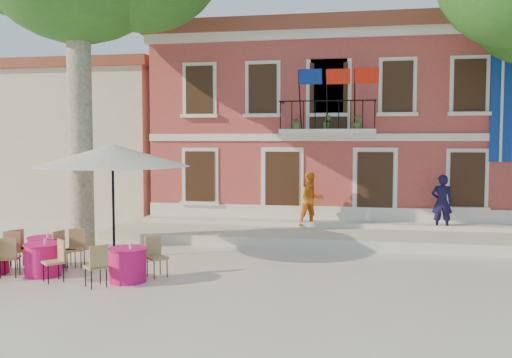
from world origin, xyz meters
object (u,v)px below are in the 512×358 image
object	(u,v)px
pedestrian_navy	(442,202)
cafe_table_3	(128,263)
patio_umbrella	(112,156)
pedestrian_orange	(311,200)
cafe_table_0	(43,258)
cafe_table_1	(46,251)

from	to	relation	value
pedestrian_navy	cafe_table_3	xyz separation A→B (m)	(-7.73, -7.09, -0.78)
patio_umbrella	pedestrian_orange	distance (m)	6.95
cafe_table_0	cafe_table_3	size ratio (longest dim) A/B	1.07
pedestrian_navy	cafe_table_3	distance (m)	10.52
pedestrian_orange	cafe_table_0	distance (m)	8.97
pedestrian_orange	cafe_table_1	world-z (taller)	pedestrian_orange
patio_umbrella	cafe_table_3	xyz separation A→B (m)	(1.45, -2.44, -2.37)
pedestrian_navy	cafe_table_3	world-z (taller)	pedestrian_navy
pedestrian_navy	cafe_table_0	world-z (taller)	pedestrian_navy
patio_umbrella	cafe_table_1	bearing A→B (deg)	-129.43
patio_umbrella	pedestrian_orange	bearing A→B (deg)	42.79
cafe_table_0	cafe_table_1	distance (m)	0.94
cafe_table_3	pedestrian_navy	bearing A→B (deg)	42.51
pedestrian_navy	cafe_table_1	distance (m)	12.05
pedestrian_orange	cafe_table_3	bearing A→B (deg)	-144.10
cafe_table_0	patio_umbrella	bearing A→B (deg)	71.70
cafe_table_1	cafe_table_0	bearing A→B (deg)	-62.44
patio_umbrella	cafe_table_0	size ratio (longest dim) A/B	2.28
pedestrian_navy	cafe_table_1	xyz separation A→B (m)	(-10.37, -6.09, -0.78)
patio_umbrella	pedestrian_orange	world-z (taller)	patio_umbrella
cafe_table_1	cafe_table_3	size ratio (longest dim) A/B	1.14
patio_umbrella	cafe_table_0	world-z (taller)	patio_umbrella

